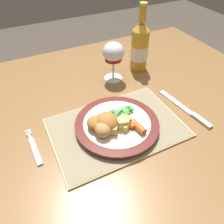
{
  "coord_description": "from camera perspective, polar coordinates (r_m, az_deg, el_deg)",
  "views": [
    {
      "loc": [
        -0.25,
        -0.45,
        1.2
      ],
      "look_at": [
        -0.04,
        -0.04,
        0.78
      ],
      "focal_mm": 35.0,
      "sensor_mm": 36.0,
      "label": 1
    }
  ],
  "objects": [
    {
      "name": "table_knife",
      "position": [
        0.73,
        19.29,
        0.24
      ],
      "size": [
        0.04,
        0.21,
        0.01
      ],
      "color": "silver",
      "rests_on": "dining_table"
    },
    {
      "name": "breaded_croquettes",
      "position": [
        0.59,
        -2.09,
        -3.12
      ],
      "size": [
        0.1,
        0.1,
        0.05
      ],
      "color": "#A87033",
      "rests_on": "dinner_plate"
    },
    {
      "name": "dining_table",
      "position": [
        0.75,
        1.51,
        -4.81
      ],
      "size": [
        1.2,
        0.98,
        0.74
      ],
      "color": "olive",
      "rests_on": "ground"
    },
    {
      "name": "roast_potatoes",
      "position": [
        0.59,
        2.34,
        -3.33
      ],
      "size": [
        0.07,
        0.05,
        0.03
      ],
      "color": "gold",
      "rests_on": "dinner_plate"
    },
    {
      "name": "placemat",
      "position": [
        0.63,
        1.2,
        -4.08
      ],
      "size": [
        0.37,
        0.25,
        0.01
      ],
      "color": "#CCB789",
      "rests_on": "dining_table"
    },
    {
      "name": "bottle",
      "position": [
        0.86,
        7.23,
        16.5
      ],
      "size": [
        0.07,
        0.07,
        0.25
      ],
      "color": "gold",
      "rests_on": "dining_table"
    },
    {
      "name": "green_beans_pile",
      "position": [
        0.64,
        2.87,
        0.13
      ],
      "size": [
        0.07,
        0.05,
        0.02
      ],
      "color": "#338438",
      "rests_on": "dinner_plate"
    },
    {
      "name": "dinner_plate",
      "position": [
        0.62,
        1.29,
        -3.27
      ],
      "size": [
        0.24,
        0.24,
        0.02
      ],
      "color": "white",
      "rests_on": "placemat"
    },
    {
      "name": "ground_plane",
      "position": [
        1.31,
        0.96,
        -24.66
      ],
      "size": [
        6.0,
        6.0,
        0.0
      ],
      "primitive_type": "plane",
      "color": "#4C4238"
    },
    {
      "name": "fork",
      "position": [
        0.62,
        -19.59,
        -9.01
      ],
      "size": [
        0.02,
        0.14,
        0.01
      ],
      "color": "silver",
      "rests_on": "dining_table"
    },
    {
      "name": "glazed_carrots",
      "position": [
        0.6,
        5.4,
        -3.39
      ],
      "size": [
        0.05,
        0.07,
        0.02
      ],
      "color": "orange",
      "rests_on": "dinner_plate"
    },
    {
      "name": "wine_glass",
      "position": [
        0.79,
        0.35,
        14.98
      ],
      "size": [
        0.08,
        0.08,
        0.14
      ],
      "color": "silver",
      "rests_on": "dining_table"
    }
  ]
}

